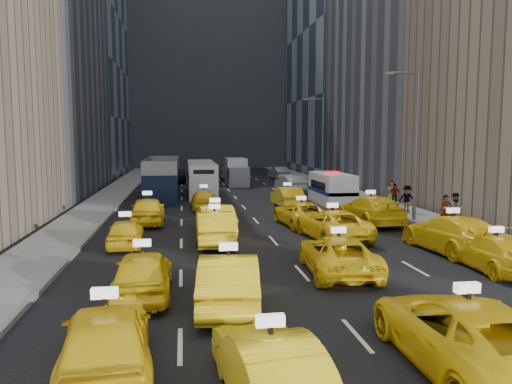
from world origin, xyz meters
TOP-DOWN VIEW (x-y plane):
  - ground at (0.00, 0.00)m, footprint 160.00×160.00m
  - sidewalk_west at (-10.50, 25.00)m, footprint 3.00×90.00m
  - sidewalk_east at (10.50, 25.00)m, footprint 3.00×90.00m
  - curb_west at (-9.05, 25.00)m, footprint 0.15×90.00m
  - curb_east at (9.05, 25.00)m, footprint 0.15×90.00m
  - building_west_far at (-20.50, 54.00)m, footprint 16.00×22.00m
  - building_backdrop at (0.00, 72.00)m, footprint 30.00×12.00m
  - streetlight_near at (9.18, 12.00)m, footprint 2.15×0.22m
  - streetlight_far at (9.18, 32.00)m, footprint 2.15×0.22m
  - taxi_0 at (-6.03, -5.32)m, footprint 2.37×4.86m
  - taxi_1 at (-2.79, -6.95)m, footprint 2.02×4.48m
  - taxi_2 at (1.73, -6.05)m, footprint 2.74×5.76m
  - taxi_4 at (-5.68, 0.01)m, footprint 1.83×4.49m
  - taxi_5 at (-3.06, -1.33)m, footprint 2.18×5.05m
  - taxi_6 at (1.33, 1.79)m, footprint 2.76×5.30m
  - taxi_7 at (7.37, 1.26)m, footprint 2.11×4.83m
  - taxi_8 at (-7.05, 7.60)m, footprint 1.66×3.93m
  - taxi_9 at (-2.91, 7.63)m, footprint 1.70×4.84m
  - taxi_10 at (2.99, 7.95)m, footprint 3.06×5.60m
  - taxi_11 at (7.38, 4.37)m, footprint 2.72×5.85m
  - taxi_12 at (-6.45, 13.66)m, footprint 2.04×4.81m
  - taxi_13 at (-2.74, 10.01)m, footprint 1.96×4.91m
  - taxi_14 at (2.36, 12.00)m, footprint 2.76×5.15m
  - taxi_15 at (6.52, 11.91)m, footprint 2.83×5.92m
  - taxi_16 at (-2.94, 19.23)m, footprint 1.77×4.27m
  - taxi_17 at (3.13, 19.45)m, footprint 1.78×4.59m
  - nypd_van at (6.96, 21.02)m, footprint 2.67×5.97m
  - double_decker at (-6.06, 26.41)m, footprint 2.94×11.44m
  - city_bus at (-2.75, 29.03)m, footprint 3.04×11.29m
  - box_truck at (1.32, 37.36)m, footprint 2.14×6.20m
  - misc_car_0 at (5.55, 29.62)m, footprint 2.24×4.92m
  - misc_car_1 at (-5.74, 40.83)m, footprint 3.49×6.31m
  - misc_car_2 at (1.16, 45.09)m, footprint 2.69×5.62m
  - misc_car_3 at (-2.17, 45.27)m, footprint 1.98×4.91m
  - misc_car_4 at (7.17, 43.66)m, footprint 2.09×4.76m
  - pedestrian_0 at (10.12, 9.84)m, footprint 0.71×0.55m
  - pedestrian_1 at (10.73, 9.84)m, footprint 0.96×0.63m
  - pedestrian_2 at (10.28, 15.05)m, footprint 1.19×0.61m
  - pedestrian_3 at (11.13, 18.97)m, footprint 0.97×0.66m
  - pedestrian_4 at (11.17, 19.62)m, footprint 0.92×0.64m
  - pedestrian_5 at (9.44, 24.57)m, footprint 1.66×0.57m

SIDE VIEW (x-z plane):
  - ground at x=0.00m, z-range 0.00..0.00m
  - sidewalk_west at x=-10.50m, z-range 0.00..0.15m
  - sidewalk_east at x=10.50m, z-range 0.00..0.15m
  - curb_west at x=-9.05m, z-range 0.00..0.18m
  - curb_east at x=9.05m, z-range 0.00..0.18m
  - taxi_8 at x=-7.05m, z-range 0.00..1.32m
  - taxi_14 at x=2.36m, z-range 0.00..1.37m
  - taxi_7 at x=7.37m, z-range 0.00..1.38m
  - taxi_6 at x=1.33m, z-range 0.00..1.43m
  - taxi_1 at x=-2.79m, z-range 0.00..1.43m
  - taxi_16 at x=-2.94m, z-range 0.00..1.45m
  - taxi_10 at x=2.99m, z-range 0.00..1.49m
  - taxi_17 at x=3.13m, z-range 0.00..1.49m
  - misc_car_4 at x=7.17m, z-range 0.00..1.52m
  - taxi_4 at x=-5.68m, z-range 0.00..1.53m
  - misc_car_0 at x=5.55m, z-range 0.00..1.57m
  - misc_car_2 at x=1.16m, z-range 0.00..1.58m
  - taxi_2 at x=1.73m, z-range 0.00..1.59m
  - taxi_13 at x=-2.74m, z-range 0.00..1.59m
  - taxi_9 at x=-2.91m, z-range 0.00..1.59m
  - taxi_0 at x=-6.03m, z-range 0.00..1.60m
  - taxi_5 at x=-3.06m, z-range 0.00..1.62m
  - taxi_12 at x=-6.45m, z-range 0.00..1.62m
  - taxi_11 at x=7.38m, z-range 0.00..1.66m
  - taxi_15 at x=6.52m, z-range 0.00..1.67m
  - misc_car_1 at x=-5.74m, z-range 0.00..1.67m
  - misc_car_3 at x=-2.17m, z-range 0.00..1.67m
  - pedestrian_3 at x=11.13m, z-range 0.15..1.67m
  - pedestrian_4 at x=11.17m, z-range 0.15..1.87m
  - pedestrian_0 at x=10.12m, z-range 0.15..1.89m
  - pedestrian_5 at x=9.44m, z-range 0.15..1.91m
  - pedestrian_2 at x=10.28m, z-range 0.15..1.92m
  - pedestrian_1 at x=10.73m, z-range 0.15..1.99m
  - nypd_van at x=6.96m, z-range -0.12..2.38m
  - box_truck at x=1.32m, z-range -0.03..2.80m
  - city_bus at x=-2.75m, z-range -0.02..2.87m
  - double_decker at x=-6.06m, z-range -0.02..3.29m
  - streetlight_near at x=9.18m, z-range 0.42..9.42m
  - streetlight_far at x=9.18m, z-range 0.42..9.42m
  - building_backdrop at x=0.00m, z-range 0.00..40.00m
  - building_west_far at x=-20.50m, z-range 0.00..42.00m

